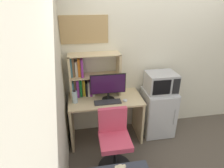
{
  "coord_description": "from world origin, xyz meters",
  "views": [
    {
      "loc": [
        -1.33,
        -2.93,
        2.22
      ],
      "look_at": [
        -0.88,
        -0.33,
        1.02
      ],
      "focal_mm": 30.76,
      "sensor_mm": 36.0,
      "label": 1
    }
  ],
  "objects_px": {
    "monitor": "(108,86)",
    "keyboard": "(108,102)",
    "hutch_bookshelf": "(87,77)",
    "computer_mouse": "(125,100)",
    "wall_corkboard": "(84,30)",
    "water_bottle": "(75,97)",
    "microwave": "(161,82)",
    "desk_chair": "(114,144)",
    "mini_fridge": "(158,112)"
  },
  "relations": [
    {
      "from": "monitor",
      "to": "keyboard",
      "type": "distance_m",
      "value": 0.25
    },
    {
      "from": "hutch_bookshelf",
      "to": "computer_mouse",
      "type": "distance_m",
      "value": 0.7
    },
    {
      "from": "computer_mouse",
      "to": "wall_corkboard",
      "type": "height_order",
      "value": "wall_corkboard"
    },
    {
      "from": "water_bottle",
      "to": "microwave",
      "type": "bearing_deg",
      "value": 3.06
    },
    {
      "from": "microwave",
      "to": "wall_corkboard",
      "type": "distance_m",
      "value": 1.45
    },
    {
      "from": "water_bottle",
      "to": "desk_chair",
      "type": "distance_m",
      "value": 0.89
    },
    {
      "from": "monitor",
      "to": "computer_mouse",
      "type": "distance_m",
      "value": 0.34
    },
    {
      "from": "microwave",
      "to": "wall_corkboard",
      "type": "bearing_deg",
      "value": 167.02
    },
    {
      "from": "keyboard",
      "to": "desk_chair",
      "type": "relative_size",
      "value": 0.45
    },
    {
      "from": "mini_fridge",
      "to": "wall_corkboard",
      "type": "bearing_deg",
      "value": 166.88
    },
    {
      "from": "hutch_bookshelf",
      "to": "wall_corkboard",
      "type": "relative_size",
      "value": 1.11
    },
    {
      "from": "water_bottle",
      "to": "wall_corkboard",
      "type": "relative_size",
      "value": 0.29
    },
    {
      "from": "monitor",
      "to": "keyboard",
      "type": "xyz_separation_m",
      "value": [
        -0.02,
        -0.09,
        -0.23
      ]
    },
    {
      "from": "wall_corkboard",
      "to": "computer_mouse",
      "type": "bearing_deg",
      "value": -38.91
    },
    {
      "from": "keyboard",
      "to": "desk_chair",
      "type": "bearing_deg",
      "value": -88.64
    },
    {
      "from": "hutch_bookshelf",
      "to": "computer_mouse",
      "type": "height_order",
      "value": "hutch_bookshelf"
    },
    {
      "from": "mini_fridge",
      "to": "microwave",
      "type": "bearing_deg",
      "value": 89.95
    },
    {
      "from": "water_bottle",
      "to": "mini_fridge",
      "type": "relative_size",
      "value": 0.25
    },
    {
      "from": "keyboard",
      "to": "water_bottle",
      "type": "relative_size",
      "value": 1.96
    },
    {
      "from": "monitor",
      "to": "microwave",
      "type": "height_order",
      "value": "monitor"
    },
    {
      "from": "desk_chair",
      "to": "computer_mouse",
      "type": "bearing_deg",
      "value": 62.04
    },
    {
      "from": "monitor",
      "to": "wall_corkboard",
      "type": "distance_m",
      "value": 0.9
    },
    {
      "from": "water_bottle",
      "to": "computer_mouse",
      "type": "bearing_deg",
      "value": -7.06
    },
    {
      "from": "water_bottle",
      "to": "mini_fridge",
      "type": "xyz_separation_m",
      "value": [
        1.38,
        0.07,
        -0.46
      ]
    },
    {
      "from": "keyboard",
      "to": "wall_corkboard",
      "type": "relative_size",
      "value": 0.57
    },
    {
      "from": "hutch_bookshelf",
      "to": "mini_fridge",
      "type": "height_order",
      "value": "hutch_bookshelf"
    },
    {
      "from": "microwave",
      "to": "desk_chair",
      "type": "bearing_deg",
      "value": -143.78
    },
    {
      "from": "keyboard",
      "to": "microwave",
      "type": "xyz_separation_m",
      "value": [
        0.9,
        0.17,
        0.19
      ]
    },
    {
      "from": "keyboard",
      "to": "microwave",
      "type": "distance_m",
      "value": 0.93
    },
    {
      "from": "hutch_bookshelf",
      "to": "water_bottle",
      "type": "xyz_separation_m",
      "value": [
        -0.21,
        -0.23,
        -0.22
      ]
    },
    {
      "from": "keyboard",
      "to": "water_bottle",
      "type": "distance_m",
      "value": 0.5
    },
    {
      "from": "keyboard",
      "to": "water_bottle",
      "type": "height_order",
      "value": "water_bottle"
    },
    {
      "from": "desk_chair",
      "to": "wall_corkboard",
      "type": "relative_size",
      "value": 1.25
    },
    {
      "from": "computer_mouse",
      "to": "desk_chair",
      "type": "height_order",
      "value": "desk_chair"
    },
    {
      "from": "microwave",
      "to": "water_bottle",
      "type": "bearing_deg",
      "value": -176.94
    },
    {
      "from": "monitor",
      "to": "desk_chair",
      "type": "distance_m",
      "value": 0.83
    },
    {
      "from": "hutch_bookshelf",
      "to": "water_bottle",
      "type": "bearing_deg",
      "value": -132.0
    },
    {
      "from": "hutch_bookshelf",
      "to": "wall_corkboard",
      "type": "distance_m",
      "value": 0.71
    },
    {
      "from": "computer_mouse",
      "to": "microwave",
      "type": "bearing_deg",
      "value": 14.81
    },
    {
      "from": "hutch_bookshelf",
      "to": "wall_corkboard",
      "type": "xyz_separation_m",
      "value": [
        0.0,
        0.11,
        0.7
      ]
    },
    {
      "from": "computer_mouse",
      "to": "desk_chair",
      "type": "xyz_separation_m",
      "value": [
        -0.26,
        -0.48,
        -0.38
      ]
    },
    {
      "from": "keyboard",
      "to": "mini_fridge",
      "type": "height_order",
      "value": "mini_fridge"
    },
    {
      "from": "computer_mouse",
      "to": "water_bottle",
      "type": "distance_m",
      "value": 0.76
    },
    {
      "from": "monitor",
      "to": "wall_corkboard",
      "type": "bearing_deg",
      "value": 130.53
    },
    {
      "from": "mini_fridge",
      "to": "microwave",
      "type": "relative_size",
      "value": 1.72
    },
    {
      "from": "microwave",
      "to": "desk_chair",
      "type": "height_order",
      "value": "microwave"
    },
    {
      "from": "hutch_bookshelf",
      "to": "monitor",
      "type": "height_order",
      "value": "hutch_bookshelf"
    },
    {
      "from": "water_bottle",
      "to": "wall_corkboard",
      "type": "distance_m",
      "value": 1.0
    },
    {
      "from": "hutch_bookshelf",
      "to": "keyboard",
      "type": "xyz_separation_m",
      "value": [
        0.27,
        -0.33,
        -0.3
      ]
    },
    {
      "from": "keyboard",
      "to": "mini_fridge",
      "type": "relative_size",
      "value": 0.5
    }
  ]
}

